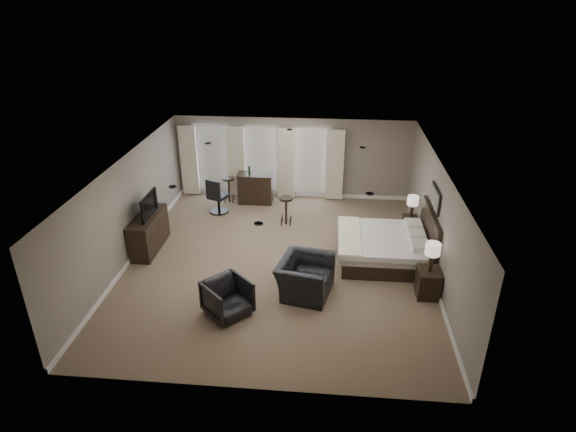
# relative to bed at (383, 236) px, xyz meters

# --- Properties ---
(room) EXTENTS (7.60, 8.60, 2.64)m
(room) POSITION_rel_bed_xyz_m (-2.58, -0.33, 0.61)
(room) COLOR brown
(room) RESTS_ON ground
(window_bay) EXTENTS (5.25, 0.20, 2.30)m
(window_bay) POSITION_rel_bed_xyz_m (-3.58, 3.78, 0.51)
(window_bay) COLOR silver
(window_bay) RESTS_ON room
(bed) EXTENTS (2.18, 2.08, 1.39)m
(bed) POSITION_rel_bed_xyz_m (0.00, 0.00, 0.00)
(bed) COLOR silver
(bed) RESTS_ON ground
(nightstand_near) EXTENTS (0.48, 0.59, 0.64)m
(nightstand_near) POSITION_rel_bed_xyz_m (0.89, -1.45, -0.37)
(nightstand_near) COLOR black
(nightstand_near) RESTS_ON ground
(nightstand_far) EXTENTS (0.41, 0.50, 0.54)m
(nightstand_far) POSITION_rel_bed_xyz_m (0.89, 1.45, -0.42)
(nightstand_far) COLOR black
(nightstand_far) RESTS_ON ground
(lamp_near) EXTENTS (0.33, 0.33, 0.68)m
(lamp_near) POSITION_rel_bed_xyz_m (0.89, -1.45, 0.29)
(lamp_near) COLOR beige
(lamp_near) RESTS_ON nightstand_near
(lamp_far) EXTENTS (0.30, 0.30, 0.63)m
(lamp_far) POSITION_rel_bed_xyz_m (0.89, 1.45, 0.16)
(lamp_far) COLOR beige
(lamp_far) RESTS_ON nightstand_far
(wall_art) EXTENTS (0.04, 0.96, 0.56)m
(wall_art) POSITION_rel_bed_xyz_m (1.12, 0.00, 1.06)
(wall_art) COLOR slate
(wall_art) RESTS_ON room
(dresser) EXTENTS (0.53, 1.65, 0.96)m
(dresser) POSITION_rel_bed_xyz_m (-6.03, 0.05, -0.22)
(dresser) COLOR black
(dresser) RESTS_ON ground
(tv) EXTENTS (0.60, 1.05, 0.14)m
(tv) POSITION_rel_bed_xyz_m (-6.03, 0.05, 0.33)
(tv) COLOR black
(tv) RESTS_ON dresser
(armchair_near) EXTENTS (1.08, 1.42, 1.11)m
(armchair_near) POSITION_rel_bed_xyz_m (-1.85, -1.59, -0.14)
(armchair_near) COLOR black
(armchair_near) RESTS_ON ground
(armchair_far) EXTENTS (1.16, 1.16, 0.87)m
(armchair_far) POSITION_rel_bed_xyz_m (-3.41, -2.54, -0.26)
(armchair_far) COLOR black
(armchair_far) RESTS_ON ground
(bar_counter) EXTENTS (1.11, 0.58, 0.97)m
(bar_counter) POSITION_rel_bed_xyz_m (-3.71, 3.28, -0.21)
(bar_counter) COLOR black
(bar_counter) RESTS_ON ground
(bar_stool_left) EXTENTS (0.49, 0.49, 0.82)m
(bar_stool_left) POSITION_rel_bed_xyz_m (-4.57, 3.26, -0.29)
(bar_stool_left) COLOR black
(bar_stool_left) RESTS_ON ground
(bar_stool_right) EXTENTS (0.43, 0.43, 0.84)m
(bar_stool_right) POSITION_rel_bed_xyz_m (-2.59, 1.82, -0.28)
(bar_stool_right) COLOR black
(bar_stool_right) RESTS_ON ground
(desk_chair) EXTENTS (0.75, 0.75, 1.12)m
(desk_chair) POSITION_rel_bed_xyz_m (-4.72, 2.44, -0.14)
(desk_chair) COLOR black
(desk_chair) RESTS_ON ground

